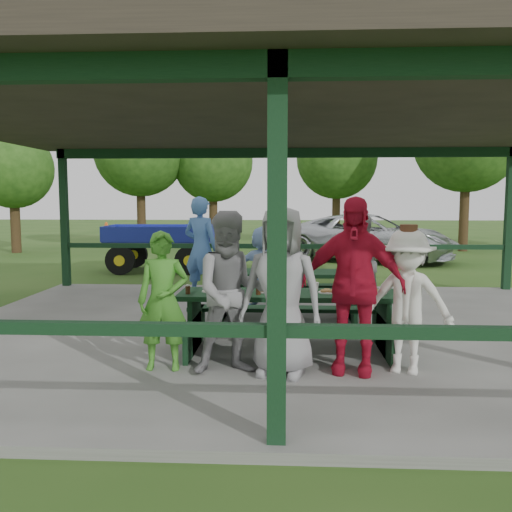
# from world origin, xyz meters

# --- Properties ---
(ground) EXTENTS (90.00, 90.00, 0.00)m
(ground) POSITION_xyz_m (0.00, 0.00, 0.00)
(ground) COLOR #294D18
(ground) RESTS_ON ground
(concrete_slab) EXTENTS (10.00, 8.00, 0.10)m
(concrete_slab) POSITION_xyz_m (0.00, 0.00, 0.05)
(concrete_slab) COLOR slate
(concrete_slab) RESTS_ON ground
(pavilion_structure) EXTENTS (10.60, 8.60, 3.24)m
(pavilion_structure) POSITION_xyz_m (0.00, 0.00, 3.17)
(pavilion_structure) COLOR black
(pavilion_structure) RESTS_ON concrete_slab
(picnic_table_near) EXTENTS (2.75, 1.39, 0.75)m
(picnic_table_near) POSITION_xyz_m (0.11, -1.20, 0.58)
(picnic_table_near) COLOR black
(picnic_table_near) RESTS_ON concrete_slab
(picnic_table_far) EXTENTS (2.42, 1.39, 0.75)m
(picnic_table_far) POSITION_xyz_m (0.10, 0.80, 0.57)
(picnic_table_far) COLOR black
(picnic_table_far) RESTS_ON concrete_slab
(table_setting) EXTENTS (2.50, 0.45, 0.10)m
(table_setting) POSITION_xyz_m (0.03, -1.18, 0.88)
(table_setting) COLOR white
(table_setting) RESTS_ON picnic_table_near
(contestant_green) EXTENTS (0.60, 0.41, 1.57)m
(contestant_green) POSITION_xyz_m (-1.30, -2.01, 0.88)
(contestant_green) COLOR #3F8B27
(contestant_green) RESTS_ON concrete_slab
(contestant_grey_left) EXTENTS (1.01, 0.86, 1.79)m
(contestant_grey_left) POSITION_xyz_m (-0.51, -2.10, 1.00)
(contestant_grey_left) COLOR gray
(contestant_grey_left) RESTS_ON concrete_slab
(contestant_grey_mid) EXTENTS (1.02, 0.80, 1.85)m
(contestant_grey_mid) POSITION_xyz_m (0.03, -2.13, 1.02)
(contestant_grey_mid) COLOR gray
(contestant_grey_mid) RESTS_ON concrete_slab
(contestant_red) EXTENTS (1.22, 0.71, 1.95)m
(contestant_red) POSITION_xyz_m (0.81, -2.00, 1.07)
(contestant_red) COLOR red
(contestant_red) RESTS_ON concrete_slab
(contestant_white_fedora) EXTENTS (1.17, 0.90, 1.64)m
(contestant_white_fedora) POSITION_xyz_m (1.40, -1.99, 0.90)
(contestant_white_fedora) COLOR white
(contestant_white_fedora) RESTS_ON concrete_slab
(spectator_lblue) EXTENTS (1.41, 0.74, 1.45)m
(spectator_lblue) POSITION_xyz_m (-0.33, 1.62, 0.83)
(spectator_lblue) COLOR #91B2E1
(spectator_lblue) RESTS_ON concrete_slab
(spectator_blue) EXTENTS (0.85, 0.72, 1.97)m
(spectator_blue) POSITION_xyz_m (-1.53, 2.25, 1.08)
(spectator_blue) COLOR #426DAD
(spectator_blue) RESTS_ON concrete_slab
(spectator_grey) EXTENTS (0.98, 0.88, 1.64)m
(spectator_grey) POSITION_xyz_m (1.37, 1.52, 0.92)
(spectator_grey) COLOR gray
(spectator_grey) RESTS_ON concrete_slab
(pickup_truck) EXTENTS (6.13, 4.58, 1.55)m
(pickup_truck) POSITION_xyz_m (2.82, 9.85, 0.77)
(pickup_truck) COLOR silver
(pickup_truck) RESTS_ON ground
(farm_trailer) EXTENTS (3.98, 1.85, 1.39)m
(farm_trailer) POSITION_xyz_m (-3.42, 7.03, 0.69)
(farm_trailer) COLOR navy
(farm_trailer) RESTS_ON ground
(tree_far_left) EXTENTS (3.77, 3.77, 5.88)m
(tree_far_left) POSITION_xyz_m (-5.90, 14.37, 3.98)
(tree_far_left) COLOR #342415
(tree_far_left) RESTS_ON ground
(tree_left) EXTENTS (3.37, 3.37, 5.27)m
(tree_left) POSITION_xyz_m (-2.98, 15.06, 3.56)
(tree_left) COLOR #342415
(tree_left) RESTS_ON ground
(tree_mid) EXTENTS (3.59, 3.59, 5.61)m
(tree_mid) POSITION_xyz_m (2.38, 16.69, 3.80)
(tree_mid) COLOR #342415
(tree_mid) RESTS_ON ground
(tree_right) EXTENTS (4.04, 4.04, 6.31)m
(tree_right) POSITION_xyz_m (7.02, 13.53, 4.28)
(tree_right) COLOR #342415
(tree_right) RESTS_ON ground
(tree_edge_left) EXTENTS (2.97, 2.97, 4.64)m
(tree_edge_left) POSITION_xyz_m (-10.10, 12.01, 3.13)
(tree_edge_left) COLOR #342415
(tree_edge_left) RESTS_ON ground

